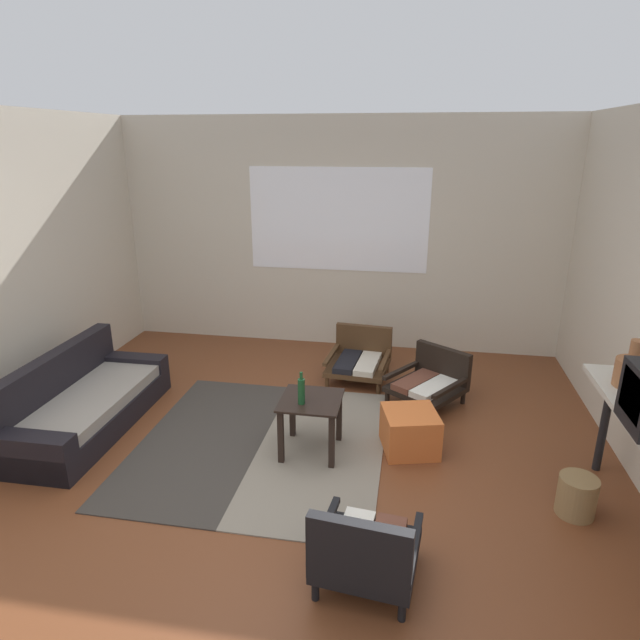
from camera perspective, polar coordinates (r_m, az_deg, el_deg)
The scene contains 12 objects.
ground_plane at distance 4.13m, azimuth -4.60°, elevation -17.35°, with size 7.80×7.80×0.00m, color brown.
far_wall_with_window at distance 6.44m, azimuth 1.98°, elevation 9.02°, with size 5.60×0.13×2.70m.
area_rug at distance 4.64m, azimuth -6.21°, elevation -12.92°, with size 2.02×2.16×0.01m.
couch at distance 5.22m, azimuth -23.99°, elevation -8.23°, with size 0.75×1.74×0.66m.
coffee_table at distance 4.35m, azimuth -0.97°, elevation -9.79°, with size 0.48×0.49×0.47m.
armchair_by_window at distance 5.74m, azimuth 4.25°, elevation -3.99°, with size 0.67×0.70×0.51m.
armchair_striped_foreground at distance 3.27m, azimuth 4.81°, elevation -23.32°, with size 0.62×0.64×0.57m.
armchair_corner at distance 5.31m, azimuth 11.67°, elevation -6.25°, with size 0.84×0.84×0.51m.
ottoman_orange at distance 4.52m, azimuth 9.53°, elevation -11.57°, with size 0.42×0.42×0.34m, color #D1662D.
clay_vase at distance 4.15m, azimuth 30.33°, elevation -4.70°, with size 0.23×0.23×0.33m.
glass_bottle at distance 4.18m, azimuth -2.00°, elevation -7.51°, with size 0.06×0.06×0.27m.
wicker_basket at distance 4.19m, azimuth 25.63°, elevation -16.51°, with size 0.26×0.26×0.28m, color olive.
Camera 1 is at (0.90, -3.23, 2.42)m, focal length 30.10 mm.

